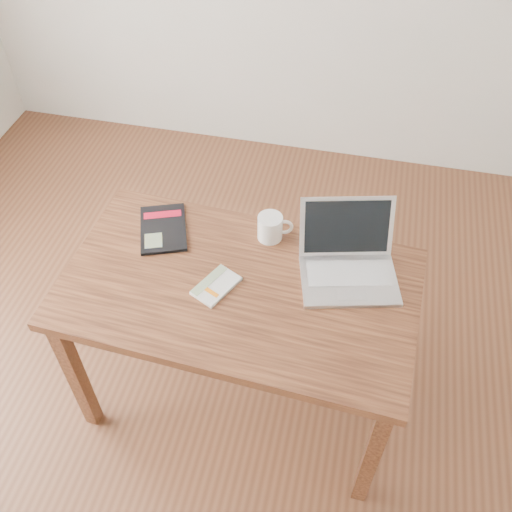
% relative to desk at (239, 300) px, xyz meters
% --- Properties ---
extents(room, '(4.04, 4.04, 2.70)m').
position_rel_desk_xyz_m(room, '(-0.14, -0.14, 0.69)').
color(room, '#58321E').
rests_on(room, ground).
extents(desk, '(1.31, 0.80, 0.75)m').
position_rel_desk_xyz_m(desk, '(0.00, 0.00, 0.00)').
color(desk, '#542D19').
rests_on(desk, ground).
extents(white_guidebook, '(0.17, 0.20, 0.02)m').
position_rel_desk_xyz_m(white_guidebook, '(-0.08, -0.03, 0.10)').
color(white_guidebook, beige).
rests_on(white_guidebook, desk).
extents(black_guidebook, '(0.25, 0.31, 0.01)m').
position_rel_desk_xyz_m(black_guidebook, '(-0.35, 0.21, 0.10)').
color(black_guidebook, black).
rests_on(black_guidebook, desk).
extents(laptop, '(0.41, 0.40, 0.23)m').
position_rel_desk_xyz_m(laptop, '(0.37, 0.16, 0.14)').
color(laptop, silver).
rests_on(laptop, desk).
extents(coffee_mug, '(0.14, 0.10, 0.10)m').
position_rel_desk_xyz_m(coffee_mug, '(0.06, 0.26, 0.14)').
color(coffee_mug, white).
rests_on(coffee_mug, desk).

